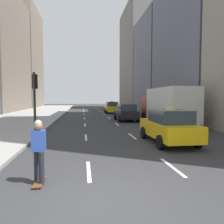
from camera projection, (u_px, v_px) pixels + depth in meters
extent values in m
plane|color=#333335|center=(100.00, 199.00, 5.02)|extent=(160.00, 160.00, 0.00)
cube|color=#9E9E99|center=(36.00, 114.00, 30.79)|extent=(8.00, 66.00, 0.15)
cube|color=white|center=(89.00, 171.00, 6.97)|extent=(0.12, 2.00, 0.01)
cube|color=white|center=(86.00, 137.00, 12.90)|extent=(0.12, 2.00, 0.01)
cube|color=white|center=(85.00, 125.00, 18.84)|extent=(0.12, 2.00, 0.01)
cube|color=white|center=(84.00, 118.00, 24.77)|extent=(0.12, 2.00, 0.01)
cube|color=white|center=(84.00, 114.00, 30.70)|extent=(0.12, 2.00, 0.01)
cube|color=white|center=(84.00, 112.00, 36.64)|extent=(0.12, 2.00, 0.01)
cube|color=white|center=(84.00, 110.00, 42.57)|extent=(0.12, 2.00, 0.01)
cube|color=white|center=(84.00, 108.00, 48.51)|extent=(0.12, 2.00, 0.01)
cube|color=white|center=(83.00, 107.00, 54.44)|extent=(0.12, 2.00, 0.01)
cube|color=white|center=(172.00, 167.00, 7.34)|extent=(0.12, 2.00, 0.01)
cube|color=white|center=(132.00, 136.00, 13.27)|extent=(0.12, 2.00, 0.01)
cube|color=white|center=(117.00, 124.00, 19.21)|extent=(0.12, 2.00, 0.01)
cube|color=white|center=(109.00, 118.00, 25.14)|extent=(0.12, 2.00, 0.01)
cube|color=white|center=(104.00, 114.00, 31.08)|extent=(0.12, 2.00, 0.01)
cube|color=white|center=(100.00, 112.00, 37.01)|extent=(0.12, 2.00, 0.01)
cube|color=white|center=(98.00, 110.00, 42.95)|extent=(0.12, 2.00, 0.01)
cube|color=white|center=(96.00, 108.00, 48.88)|extent=(0.12, 2.00, 0.01)
cube|color=white|center=(95.00, 107.00, 54.81)|extent=(0.12, 2.00, 0.01)
cube|color=white|center=(176.00, 135.00, 13.65)|extent=(0.12, 2.00, 0.01)
cube|color=white|center=(148.00, 124.00, 19.58)|extent=(0.12, 2.00, 0.01)
cube|color=white|center=(133.00, 118.00, 25.51)|extent=(0.12, 2.00, 0.01)
cube|color=white|center=(123.00, 114.00, 31.45)|extent=(0.12, 2.00, 0.01)
cube|color=white|center=(117.00, 111.00, 37.38)|extent=(0.12, 2.00, 0.01)
cube|color=white|center=(112.00, 110.00, 43.32)|extent=(0.12, 2.00, 0.01)
cube|color=white|center=(109.00, 108.00, 49.25)|extent=(0.12, 2.00, 0.01)
cube|color=white|center=(106.00, 107.00, 55.19)|extent=(0.12, 2.00, 0.01)
cube|color=gray|center=(0.00, 52.00, 36.49)|extent=(6.00, 16.80, 19.85)
cube|color=gray|center=(25.00, 59.00, 52.62)|extent=(6.00, 14.18, 23.54)
cube|color=slate|center=(197.00, 6.00, 23.61)|extent=(6.00, 12.13, 24.48)
cube|color=slate|center=(159.00, 65.00, 35.61)|extent=(6.00, 10.54, 15.32)
cube|color=slate|center=(138.00, 59.00, 48.42)|extent=(6.00, 15.05, 22.10)
cube|color=yellow|center=(168.00, 129.00, 11.30)|extent=(1.80, 4.40, 0.76)
cube|color=#28333D|center=(170.00, 116.00, 11.00)|extent=(1.58, 2.29, 0.64)
cube|color=#F2E599|center=(170.00, 108.00, 10.97)|extent=(0.44, 0.20, 0.14)
cylinder|color=black|center=(144.00, 133.00, 12.56)|extent=(0.22, 0.66, 0.66)
cylinder|color=black|center=(173.00, 132.00, 12.80)|extent=(0.22, 0.66, 0.66)
cylinder|color=black|center=(160.00, 142.00, 9.86)|extent=(0.22, 0.66, 0.66)
cylinder|color=black|center=(198.00, 141.00, 10.10)|extent=(0.22, 0.66, 0.66)
cube|color=yellow|center=(112.00, 109.00, 33.17)|extent=(1.80, 4.40, 0.76)
cube|color=#28333D|center=(112.00, 104.00, 32.86)|extent=(1.58, 2.29, 0.64)
cube|color=#F2E599|center=(112.00, 101.00, 32.84)|extent=(0.44, 0.20, 0.14)
cylinder|color=black|center=(105.00, 111.00, 34.42)|extent=(0.22, 0.66, 0.66)
cylinder|color=black|center=(116.00, 110.00, 34.66)|extent=(0.22, 0.66, 0.66)
cylinder|color=black|center=(107.00, 112.00, 31.72)|extent=(0.22, 0.66, 0.66)
cylinder|color=black|center=(119.00, 112.00, 31.96)|extent=(0.22, 0.66, 0.66)
cube|color=black|center=(126.00, 114.00, 22.30)|extent=(1.80, 4.51, 0.74)
cube|color=#28333D|center=(126.00, 107.00, 21.99)|extent=(1.58, 2.35, 0.64)
cylinder|color=black|center=(115.00, 116.00, 23.59)|extent=(0.22, 0.66, 0.66)
cylinder|color=black|center=(131.00, 116.00, 23.83)|extent=(0.22, 0.66, 0.66)
cylinder|color=black|center=(119.00, 119.00, 20.82)|extent=(0.22, 0.66, 0.66)
cylinder|color=black|center=(138.00, 119.00, 21.06)|extent=(0.22, 0.66, 0.66)
cube|color=maroon|center=(154.00, 106.00, 22.07)|extent=(2.10, 2.40, 2.10)
cube|color=#28333D|center=(151.00, 103.00, 23.18)|extent=(1.90, 0.10, 0.90)
cube|color=silver|center=(171.00, 104.00, 17.89)|extent=(2.30, 6.00, 2.70)
cylinder|color=black|center=(144.00, 117.00, 21.99)|extent=(0.28, 0.90, 0.90)
cylinder|color=black|center=(164.00, 116.00, 22.27)|extent=(0.28, 0.90, 0.90)
cylinder|color=black|center=(162.00, 123.00, 16.64)|extent=(0.28, 0.90, 0.90)
cylinder|color=black|center=(191.00, 122.00, 16.95)|extent=(0.28, 0.90, 0.90)
cube|color=brown|center=(39.00, 182.00, 5.93)|extent=(0.24, 0.80, 0.03)
cylinder|color=black|center=(41.00, 179.00, 6.20)|extent=(0.18, 0.05, 0.05)
cylinder|color=black|center=(37.00, 187.00, 5.65)|extent=(0.18, 0.05, 0.05)
cylinder|color=#23232D|center=(37.00, 165.00, 6.00)|extent=(0.14, 0.14, 0.84)
cylinder|color=#23232D|center=(42.00, 168.00, 5.79)|extent=(0.14, 0.14, 0.84)
cube|color=#2D4CA5|center=(39.00, 141.00, 5.85)|extent=(0.36, 0.22, 0.56)
sphere|color=#9E7051|center=(38.00, 126.00, 5.83)|extent=(0.22, 0.22, 0.22)
sphere|color=#B2AD9E|center=(38.00, 124.00, 5.82)|extent=(0.20, 0.20, 0.20)
cylinder|color=black|center=(35.00, 109.00, 10.88)|extent=(0.12, 0.12, 3.60)
cube|color=black|center=(35.00, 82.00, 10.97)|extent=(0.24, 0.20, 0.72)
sphere|color=red|center=(35.00, 77.00, 11.06)|extent=(0.14, 0.14, 0.14)
sphere|color=#4C3F14|center=(35.00, 82.00, 11.08)|extent=(0.14, 0.14, 0.14)
sphere|color=#198C2D|center=(35.00, 86.00, 11.09)|extent=(0.14, 0.14, 0.14)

